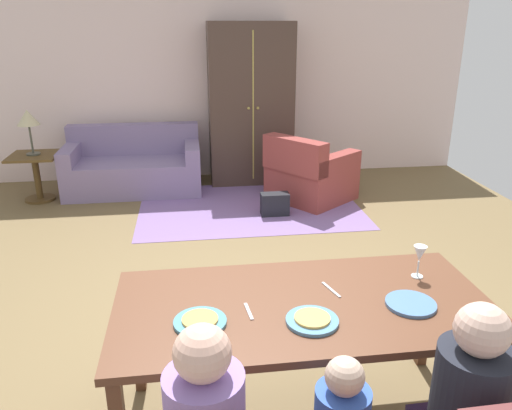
# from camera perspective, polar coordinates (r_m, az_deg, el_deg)

# --- Properties ---
(ground_plane) EXTENTS (7.07, 6.26, 0.02)m
(ground_plane) POSITION_cam_1_polar(r_m,az_deg,el_deg) (4.41, -1.61, -8.21)
(ground_plane) COLOR brown
(back_wall) EXTENTS (7.07, 0.10, 2.70)m
(back_wall) POSITION_cam_1_polar(r_m,az_deg,el_deg) (7.09, -4.58, 14.15)
(back_wall) COLOR silver
(back_wall) RESTS_ON ground_plane
(dining_table) EXTENTS (1.90, 0.91, 0.76)m
(dining_table) POSITION_cam_1_polar(r_m,az_deg,el_deg) (2.61, 5.40, -12.31)
(dining_table) COLOR brown
(dining_table) RESTS_ON ground_plane
(plate_near_man) EXTENTS (0.25, 0.25, 0.02)m
(plate_near_man) POSITION_cam_1_polar(r_m,az_deg,el_deg) (2.41, -6.40, -13.13)
(plate_near_man) COLOR teal
(plate_near_man) RESTS_ON dining_table
(pizza_near_man) EXTENTS (0.17, 0.17, 0.01)m
(pizza_near_man) POSITION_cam_1_polar(r_m,az_deg,el_deg) (2.40, -6.41, -12.83)
(pizza_near_man) COLOR gold
(pizza_near_man) RESTS_ON plate_near_man
(plate_near_child) EXTENTS (0.25, 0.25, 0.02)m
(plate_near_child) POSITION_cam_1_polar(r_m,az_deg,el_deg) (2.42, 6.42, -12.99)
(plate_near_child) COLOR teal
(plate_near_child) RESTS_ON dining_table
(pizza_near_child) EXTENTS (0.17, 0.17, 0.01)m
(pizza_near_child) POSITION_cam_1_polar(r_m,az_deg,el_deg) (2.41, 6.44, -12.69)
(pizza_near_child) COLOR gold
(pizza_near_child) RESTS_ON plate_near_child
(plate_near_woman) EXTENTS (0.25, 0.25, 0.02)m
(plate_near_woman) POSITION_cam_1_polar(r_m,az_deg,el_deg) (2.65, 17.24, -10.72)
(plate_near_woman) COLOR #4C74A4
(plate_near_woman) RESTS_ON dining_table
(wine_glass) EXTENTS (0.07, 0.07, 0.19)m
(wine_glass) POSITION_cam_1_polar(r_m,az_deg,el_deg) (2.88, 18.17, -5.45)
(wine_glass) COLOR silver
(wine_glass) RESTS_ON dining_table
(fork) EXTENTS (0.03, 0.15, 0.01)m
(fork) POSITION_cam_1_polar(r_m,az_deg,el_deg) (2.49, -0.85, -12.04)
(fork) COLOR silver
(fork) RESTS_ON dining_table
(knife) EXTENTS (0.06, 0.17, 0.01)m
(knife) POSITION_cam_1_polar(r_m,az_deg,el_deg) (2.70, 8.56, -9.53)
(knife) COLOR silver
(knife) RESTS_ON dining_table
(area_rug) EXTENTS (2.60, 1.80, 0.01)m
(area_rug) POSITION_cam_1_polar(r_m,az_deg,el_deg) (5.99, -0.76, -0.18)
(area_rug) COLOR #7F629B
(area_rug) RESTS_ON ground_plane
(couch) EXTENTS (1.71, 0.86, 0.82)m
(couch) POSITION_cam_1_polar(r_m,az_deg,el_deg) (6.72, -13.75, 4.19)
(couch) COLOR gray
(couch) RESTS_ON ground_plane
(armchair) EXTENTS (1.20, 1.20, 0.82)m
(armchair) POSITION_cam_1_polar(r_m,az_deg,el_deg) (6.18, 6.09, 3.43)
(armchair) COLOR brown
(armchair) RESTS_ON ground_plane
(armoire) EXTENTS (1.10, 0.59, 2.10)m
(armoire) POSITION_cam_1_polar(r_m,az_deg,el_deg) (6.79, -0.64, 11.38)
(armoire) COLOR #46342B
(armoire) RESTS_ON ground_plane
(side_table) EXTENTS (0.56, 0.56, 0.58)m
(side_table) POSITION_cam_1_polar(r_m,az_deg,el_deg) (6.68, -23.80, 3.59)
(side_table) COLOR #543C1C
(side_table) RESTS_ON ground_plane
(table_lamp) EXTENTS (0.26, 0.26, 0.54)m
(table_lamp) POSITION_cam_1_polar(r_m,az_deg,el_deg) (6.55, -24.58, 8.89)
(table_lamp) COLOR #48493B
(table_lamp) RESTS_ON side_table
(handbag) EXTENTS (0.32, 0.16, 0.26)m
(handbag) POSITION_cam_1_polar(r_m,az_deg,el_deg) (5.71, 2.16, 0.09)
(handbag) COLOR black
(handbag) RESTS_ON ground_plane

